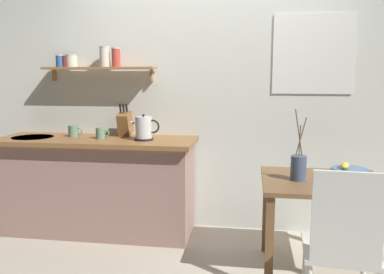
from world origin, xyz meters
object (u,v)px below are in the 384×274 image
coffee_mug_by_sink (74,131)px  dining_table (323,196)px  dining_chair_near (342,243)px  knife_block (125,123)px  coffee_mug_spare (101,133)px  fruit_bowl (349,172)px  twig_vase (298,167)px  electric_kettle (144,128)px

coffee_mug_by_sink → dining_table: bearing=-14.6°
dining_chair_near → knife_block: (-1.70, 1.35, 0.49)m
dining_table → coffee_mug_by_sink: (-2.19, 0.57, 0.36)m
dining_table → coffee_mug_spare: bearing=165.6°
knife_block → coffee_mug_spare: size_ratio=2.47×
coffee_mug_by_sink → fruit_bowl: bearing=-11.6°
twig_vase → coffee_mug_by_sink: bearing=163.4°
knife_block → coffee_mug_by_sink: 0.49m
fruit_bowl → coffee_mug_by_sink: bearing=168.4°
dining_table → coffee_mug_by_sink: coffee_mug_by_sink is taller
dining_chair_near → fruit_bowl: dining_chair_near is taller
twig_vase → electric_kettle: (-1.29, 0.50, 0.19)m
dining_table → coffee_mug_by_sink: 2.29m
dining_chair_near → twig_vase: bearing=104.8°
fruit_bowl → knife_block: bearing=163.2°
dining_table → fruit_bowl: size_ratio=3.36×
twig_vase → knife_block: size_ratio=1.68×
dining_chair_near → fruit_bowl: (0.20, 0.78, 0.23)m
dining_chair_near → electric_kettle: size_ratio=3.86×
coffee_mug_spare → electric_kettle: bearing=-2.1°
knife_block → electric_kettle: bearing=-38.1°
dining_table → electric_kettle: bearing=162.3°
dining_table → electric_kettle: 1.60m
twig_vase → fruit_bowl: bearing=15.8°
electric_kettle → coffee_mug_spare: 0.41m
dining_chair_near → twig_vase: size_ratio=1.89×
fruit_bowl → coffee_mug_by_sink: 2.44m
twig_vase → coffee_mug_spare: bearing=163.3°
fruit_bowl → dining_chair_near: bearing=-104.4°
coffee_mug_by_sink → electric_kettle: bearing=-8.0°
dining_chair_near → coffee_mug_spare: (-1.88, 1.18, 0.42)m
fruit_bowl → coffee_mug_spare: 2.12m
fruit_bowl → coffee_mug_spare: coffee_mug_spare is taller
fruit_bowl → coffee_mug_spare: bearing=169.0°
dining_table → electric_kettle: (-1.47, 0.47, 0.41)m
twig_vase → knife_block: bearing=155.9°
dining_chair_near → coffee_mug_by_sink: bearing=149.8°
dining_table → coffee_mug_spare: (-1.88, 0.48, 0.35)m
dining_chair_near → electric_kettle: 1.93m
electric_kettle → coffee_mug_spare: size_ratio=2.03×
twig_vase → knife_block: (-1.53, 0.68, 0.21)m
fruit_bowl → twig_vase: (-0.38, -0.11, 0.05)m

